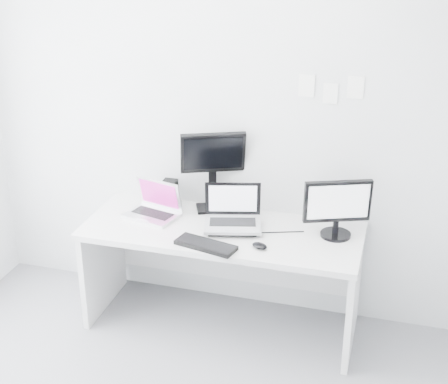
% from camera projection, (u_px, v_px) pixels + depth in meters
% --- Properties ---
extents(back_wall, '(3.60, 0.00, 3.60)m').
position_uv_depth(back_wall, '(236.00, 121.00, 4.33)').
color(back_wall, silver).
rests_on(back_wall, ground).
extents(desk, '(1.80, 0.70, 0.73)m').
position_uv_depth(desk, '(222.00, 277.00, 4.41)').
color(desk, silver).
rests_on(desk, ground).
extents(macbook, '(0.39, 0.33, 0.25)m').
position_uv_depth(macbook, '(151.00, 200.00, 4.38)').
color(macbook, silver).
rests_on(macbook, desk).
extents(speaker, '(0.11, 0.11, 0.19)m').
position_uv_depth(speaker, '(170.00, 193.00, 4.56)').
color(speaker, black).
rests_on(speaker, desk).
extents(dell_laptop, '(0.42, 0.36, 0.30)m').
position_uv_depth(dell_laptop, '(233.00, 209.00, 4.19)').
color(dell_laptop, '#A5A6AB').
rests_on(dell_laptop, desk).
extents(rear_monitor, '(0.45, 0.31, 0.58)m').
position_uv_depth(rear_monitor, '(213.00, 170.00, 4.42)').
color(rear_monitor, black).
rests_on(rear_monitor, desk).
extents(samsung_monitor, '(0.46, 0.34, 0.39)m').
position_uv_depth(samsung_monitor, '(337.00, 208.00, 4.10)').
color(samsung_monitor, black).
rests_on(samsung_monitor, desk).
extents(keyboard, '(0.40, 0.22, 0.03)m').
position_uv_depth(keyboard, '(206.00, 245.00, 4.04)').
color(keyboard, black).
rests_on(keyboard, desk).
extents(mouse, '(0.12, 0.10, 0.03)m').
position_uv_depth(mouse, '(260.00, 246.00, 4.02)').
color(mouse, black).
rests_on(mouse, desk).
extents(wall_note_0, '(0.10, 0.00, 0.14)m').
position_uv_depth(wall_note_0, '(307.00, 86.00, 4.10)').
color(wall_note_0, white).
rests_on(wall_note_0, back_wall).
extents(wall_note_1, '(0.09, 0.00, 0.13)m').
position_uv_depth(wall_note_1, '(330.00, 94.00, 4.08)').
color(wall_note_1, white).
rests_on(wall_note_1, back_wall).
extents(wall_note_2, '(0.10, 0.00, 0.14)m').
position_uv_depth(wall_note_2, '(356.00, 87.00, 4.02)').
color(wall_note_2, white).
rests_on(wall_note_2, back_wall).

